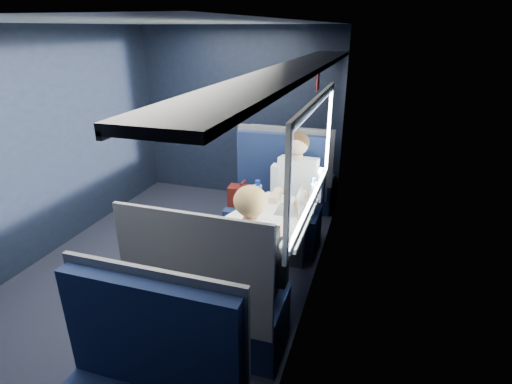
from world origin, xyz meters
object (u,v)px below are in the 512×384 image
(table, at_px, (270,224))
(man, at_px, (295,190))
(seat_row_front, at_px, (294,180))
(bottle_small, at_px, (313,192))
(laptop, at_px, (294,206))
(woman, at_px, (253,260))
(seat_bay_far, at_px, (213,304))
(cup, at_px, (313,197))
(seat_bay_near, at_px, (274,207))

(table, bearing_deg, man, 84.48)
(seat_row_front, height_order, bottle_small, seat_row_front)
(table, xyz_separation_m, man, (0.07, 0.70, 0.06))
(table, distance_m, laptop, 0.27)
(seat_row_front, bearing_deg, woman, -84.30)
(seat_row_front, relative_size, bottle_small, 4.71)
(woman, height_order, bottle_small, woman)
(seat_bay_far, relative_size, laptop, 4.29)
(table, relative_size, bottle_small, 4.06)
(table, distance_m, bottle_small, 0.53)
(bottle_small, bearing_deg, woman, -101.77)
(table, relative_size, seat_row_front, 0.86)
(seat_row_front, height_order, cup, seat_row_front)
(seat_bay_far, relative_size, man, 0.95)
(seat_bay_near, xyz_separation_m, woman, (0.26, -1.58, 0.31))
(man, xyz_separation_m, bottle_small, (0.23, -0.30, 0.13))
(table, bearing_deg, seat_bay_near, 102.65)
(seat_row_front, distance_m, man, 1.17)
(woman, xyz_separation_m, cup, (0.23, 1.15, 0.05))
(seat_bay_far, xyz_separation_m, bottle_small, (0.48, 1.27, 0.43))
(man, bearing_deg, table, -95.52)
(table, distance_m, seat_bay_near, 0.92)
(seat_bay_near, xyz_separation_m, cup, (0.49, -0.43, 0.36))
(table, bearing_deg, seat_row_front, 95.80)
(laptop, bearing_deg, seat_bay_far, -109.42)
(seat_bay_near, bearing_deg, bottle_small, -43.81)
(seat_bay_near, distance_m, cup, 0.75)
(seat_row_front, xyz_separation_m, cup, (0.48, -1.36, 0.37))
(seat_bay_far, relative_size, woman, 0.95)
(table, height_order, seat_bay_near, seat_bay_near)
(laptop, relative_size, bottle_small, 1.19)
(table, distance_m, seat_bay_far, 0.93)
(table, height_order, bottle_small, bottle_small)
(seat_row_front, relative_size, cup, 13.85)
(man, bearing_deg, cup, -48.36)
(bottle_small, bearing_deg, seat_row_front, 108.93)
(woman, distance_m, bottle_small, 1.13)
(laptop, xyz_separation_m, bottle_small, (0.12, 0.25, 0.05))
(seat_row_front, bearing_deg, man, -77.17)
(laptop, bearing_deg, man, 101.31)
(seat_bay_near, height_order, cup, seat_bay_near)
(seat_bay_far, height_order, cup, seat_bay_far)
(man, relative_size, woman, 1.00)
(seat_bay_near, bearing_deg, woman, -80.54)
(bottle_small, bearing_deg, seat_bay_near, 136.19)
(woman, relative_size, bottle_small, 5.37)
(seat_bay_near, xyz_separation_m, seat_bay_far, (0.01, -1.74, -0.01))
(seat_bay_far, bearing_deg, table, 78.22)
(cup, bearing_deg, seat_bay_near, 138.92)
(seat_row_front, bearing_deg, seat_bay_far, -90.00)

